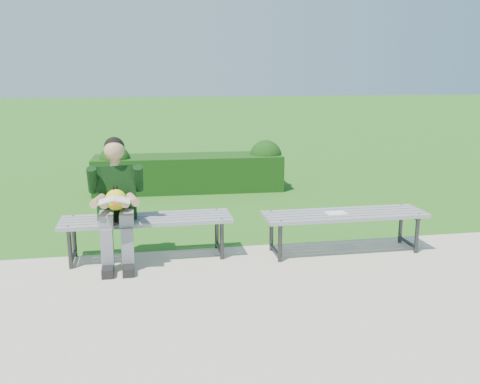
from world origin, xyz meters
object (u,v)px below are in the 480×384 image
at_px(seated_boy, 116,198).
at_px(paper_sheet, 336,213).
at_px(bench_right, 344,217).
at_px(hedge, 191,171).
at_px(bench_left, 147,223).

relative_size(seated_boy, paper_sheet, 5.80).
xyz_separation_m(bench_right, paper_sheet, (-0.10, -0.00, 0.06)).
relative_size(hedge, bench_left, 1.79).
bearing_deg(hedge, paper_sheet, -70.61).
xyz_separation_m(bench_left, seated_boy, (-0.30, -0.09, 0.30)).
relative_size(bench_left, seated_boy, 1.37).
bearing_deg(paper_sheet, bench_left, 174.65).
distance_m(bench_right, paper_sheet, 0.12).
relative_size(hedge, paper_sheet, 14.22).
bearing_deg(paper_sheet, hedge, 109.39).
height_order(bench_right, paper_sheet, bench_right).
bearing_deg(seated_boy, bench_right, -2.33).
distance_m(hedge, paper_sheet, 3.81).
xyz_separation_m(hedge, bench_right, (1.37, -3.59, 0.07)).
bearing_deg(bench_right, seated_boy, 177.67).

